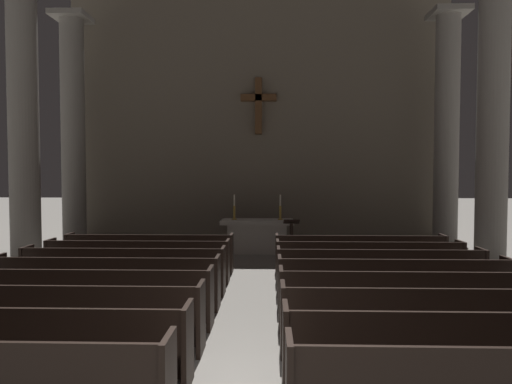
{
  "coord_description": "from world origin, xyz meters",
  "views": [
    {
      "loc": [
        0.37,
        -4.04,
        2.42
      ],
      "look_at": [
        0.0,
        8.38,
        1.9
      ],
      "focal_mm": 31.75,
      "sensor_mm": 36.0,
      "label": 1
    }
  ],
  "objects_px": {
    "pew_left_row_5": "(107,282)",
    "pew_left_row_6": "(124,270)",
    "pew_left_row_4": "(84,297)",
    "column_left_fourth": "(73,136)",
    "pew_right_row_8": "(360,254)",
    "pew_right_row_3": "(433,320)",
    "lectern": "(291,241)",
    "pew_right_row_7": "(369,262)",
    "column_right_third": "(493,125)",
    "pew_left_row_7": "(138,261)",
    "pew_right_row_6": "(379,272)",
    "column_right_fourth": "(447,135)",
    "pew_left_row_8": "(150,253)",
    "pew_right_row_4": "(410,300)",
    "column_left_third": "(24,126)",
    "candlestick_right": "(280,211)",
    "candlestick_left": "(234,211)",
    "pew_right_row_5": "(393,284)",
    "pew_left_row_3": "(54,317)",
    "pew_right_row_2": "(466,349)",
    "pew_left_row_2": "(14,344)",
    "altar": "(257,235)"
  },
  "relations": [
    {
      "from": "pew_left_row_4",
      "to": "pew_right_row_4",
      "type": "distance_m",
      "value": 5.08
    },
    {
      "from": "pew_right_row_6",
      "to": "lectern",
      "type": "bearing_deg",
      "value": 113.53
    },
    {
      "from": "pew_left_row_4",
      "to": "column_left_fourth",
      "type": "bearing_deg",
      "value": 114.52
    },
    {
      "from": "pew_right_row_4",
      "to": "pew_right_row_6",
      "type": "bearing_deg",
      "value": 90.0
    },
    {
      "from": "column_left_fourth",
      "to": "lectern",
      "type": "distance_m",
      "value": 7.6
    },
    {
      "from": "pew_left_row_5",
      "to": "column_left_fourth",
      "type": "height_order",
      "value": "column_left_fourth"
    },
    {
      "from": "pew_right_row_8",
      "to": "column_right_third",
      "type": "xyz_separation_m",
      "value": [
        3.25,
        0.36,
        3.12
      ]
    },
    {
      "from": "column_right_third",
      "to": "column_left_fourth",
      "type": "height_order",
      "value": "same"
    },
    {
      "from": "pew_right_row_7",
      "to": "pew_left_row_6",
      "type": "bearing_deg",
      "value": -169.1
    },
    {
      "from": "column_left_fourth",
      "to": "candlestick_left",
      "type": "distance_m",
      "value": 5.62
    },
    {
      "from": "pew_left_row_6",
      "to": "lectern",
      "type": "bearing_deg",
      "value": 45.49
    },
    {
      "from": "candlestick_left",
      "to": "candlestick_right",
      "type": "distance_m",
      "value": 1.4
    },
    {
      "from": "pew_left_row_2",
      "to": "pew_right_row_4",
      "type": "height_order",
      "value": "same"
    },
    {
      "from": "pew_left_row_5",
      "to": "pew_left_row_6",
      "type": "relative_size",
      "value": 1.0
    },
    {
      "from": "column_right_fourth",
      "to": "candlestick_left",
      "type": "xyz_separation_m",
      "value": [
        -6.49,
        -0.4,
        -2.34
      ]
    },
    {
      "from": "pew_right_row_3",
      "to": "column_left_fourth",
      "type": "distance_m",
      "value": 12.04
    },
    {
      "from": "pew_left_row_4",
      "to": "pew_right_row_7",
      "type": "height_order",
      "value": "same"
    },
    {
      "from": "pew_left_row_6",
      "to": "pew_right_row_6",
      "type": "bearing_deg",
      "value": 0.0
    },
    {
      "from": "pew_left_row_7",
      "to": "column_right_third",
      "type": "xyz_separation_m",
      "value": [
        8.33,
        1.33,
        3.12
      ]
    },
    {
      "from": "altar",
      "to": "candlestick_left",
      "type": "height_order",
      "value": "candlestick_left"
    },
    {
      "from": "pew_right_row_3",
      "to": "column_left_third",
      "type": "xyz_separation_m",
      "value": [
        -8.33,
        5.25,
        3.12
      ]
    },
    {
      "from": "pew_left_row_4",
      "to": "candlestick_right",
      "type": "bearing_deg",
      "value": 64.32
    },
    {
      "from": "pew_right_row_7",
      "to": "column_right_third",
      "type": "relative_size",
      "value": 0.55
    },
    {
      "from": "pew_left_row_5",
      "to": "column_right_fourth",
      "type": "height_order",
      "value": "column_right_fourth"
    },
    {
      "from": "pew_right_row_8",
      "to": "pew_left_row_5",
      "type": "bearing_deg",
      "value": -149.97
    },
    {
      "from": "pew_left_row_8",
      "to": "column_right_third",
      "type": "height_order",
      "value": "column_right_third"
    },
    {
      "from": "pew_right_row_6",
      "to": "column_right_fourth",
      "type": "relative_size",
      "value": 0.55
    },
    {
      "from": "pew_left_row_3",
      "to": "column_left_third",
      "type": "height_order",
      "value": "column_left_third"
    },
    {
      "from": "pew_right_row_5",
      "to": "candlestick_left",
      "type": "relative_size",
      "value": 5.31
    },
    {
      "from": "pew_right_row_2",
      "to": "pew_left_row_6",
      "type": "bearing_deg",
      "value": 142.38
    },
    {
      "from": "pew_right_row_8",
      "to": "lectern",
      "type": "bearing_deg",
      "value": 133.83
    },
    {
      "from": "pew_left_row_3",
      "to": "pew_right_row_2",
      "type": "xyz_separation_m",
      "value": [
        5.08,
        -0.98,
        0.0
      ]
    },
    {
      "from": "pew_right_row_4",
      "to": "pew_right_row_8",
      "type": "bearing_deg",
      "value": 90.0
    },
    {
      "from": "column_right_fourth",
      "to": "pew_left_row_7",
      "type": "bearing_deg",
      "value": -153.25
    },
    {
      "from": "column_left_third",
      "to": "candlestick_right",
      "type": "relative_size",
      "value": 9.69
    },
    {
      "from": "pew_left_row_3",
      "to": "candlestick_left",
      "type": "distance_m",
      "value": 7.97
    },
    {
      "from": "lectern",
      "to": "pew_left_row_7",
      "type": "bearing_deg",
      "value": -143.53
    },
    {
      "from": "pew_right_row_7",
      "to": "lectern",
      "type": "distance_m",
      "value": 3.03
    },
    {
      "from": "pew_left_row_8",
      "to": "pew_left_row_2",
      "type": "bearing_deg",
      "value": -90.0
    },
    {
      "from": "pew_left_row_6",
      "to": "pew_right_row_5",
      "type": "height_order",
      "value": "same"
    },
    {
      "from": "column_right_third",
      "to": "column_right_fourth",
      "type": "height_order",
      "value": "same"
    },
    {
      "from": "pew_left_row_3",
      "to": "candlestick_right",
      "type": "distance_m",
      "value": 8.4
    },
    {
      "from": "pew_right_row_7",
      "to": "altar",
      "type": "height_order",
      "value": "altar"
    },
    {
      "from": "column_right_third",
      "to": "lectern",
      "type": "distance_m",
      "value": 5.83
    },
    {
      "from": "column_left_fourth",
      "to": "lectern",
      "type": "height_order",
      "value": "column_left_fourth"
    },
    {
      "from": "pew_right_row_8",
      "to": "pew_right_row_3",
      "type": "bearing_deg",
      "value": -90.0
    },
    {
      "from": "pew_right_row_2",
      "to": "pew_left_row_4",
      "type": "bearing_deg",
      "value": 158.93
    },
    {
      "from": "column_left_third",
      "to": "candlestick_right",
      "type": "distance_m",
      "value": 7.33
    },
    {
      "from": "pew_left_row_4",
      "to": "pew_right_row_4",
      "type": "bearing_deg",
      "value": 0.0
    },
    {
      "from": "pew_left_row_7",
      "to": "candlestick_right",
      "type": "relative_size",
      "value": 5.31
    }
  ]
}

